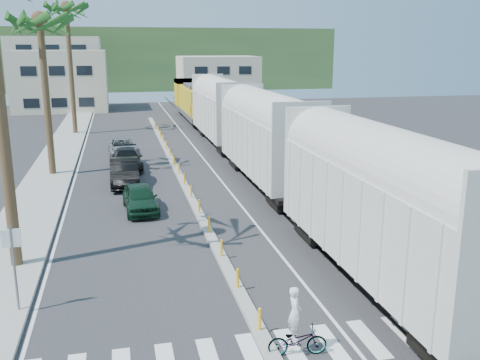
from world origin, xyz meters
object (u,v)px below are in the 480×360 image
at_px(car_lead, 140,198).
at_px(cyclist, 297,334).
at_px(car_second, 124,172).
at_px(street_sign, 13,257).

bearing_deg(car_lead, cyclist, -79.68).
relative_size(car_lead, cyclist, 2.05).
relative_size(car_second, cyclist, 2.38).
bearing_deg(cyclist, car_lead, 20.76).
relative_size(street_sign, cyclist, 1.44).
relative_size(car_lead, car_second, 0.86).
xyz_separation_m(car_lead, cyclist, (3.62, -14.82, -0.05)).
bearing_deg(street_sign, cyclist, -28.25).
height_order(car_lead, cyclist, cyclist).
distance_m(street_sign, cyclist, 9.20).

